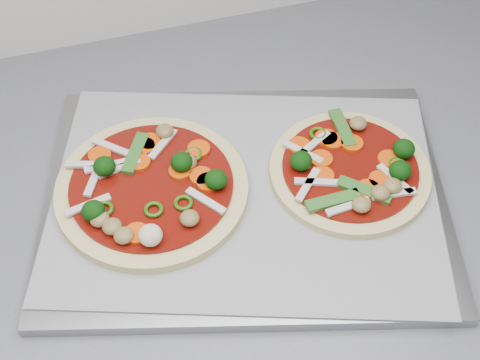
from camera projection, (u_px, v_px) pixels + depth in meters
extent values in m
cube|color=#BABAB7|center=(460.00, 305.00, 1.17)|extent=(3.60, 0.60, 0.86)
cube|color=gray|center=(245.00, 196.00, 0.72)|extent=(0.49, 0.42, 0.01)
cube|color=gray|center=(245.00, 191.00, 0.71)|extent=(0.48, 0.41, 0.00)
cylinder|color=tan|center=(152.00, 189.00, 0.71)|extent=(0.22, 0.22, 0.01)
cylinder|color=#5F180B|center=(151.00, 185.00, 0.70)|extent=(0.19, 0.19, 0.00)
torus|color=#23510A|center=(194.00, 154.00, 0.72)|extent=(0.02, 0.02, 0.00)
ellipsoid|color=#093409|center=(216.00, 180.00, 0.69)|extent=(0.03, 0.03, 0.02)
ellipsoid|color=#093409|center=(104.00, 166.00, 0.70)|extent=(0.03, 0.03, 0.02)
cylinder|color=#E75400|center=(100.00, 155.00, 0.72)|extent=(0.03, 0.03, 0.00)
cylinder|color=#E75400|center=(199.00, 149.00, 0.73)|extent=(0.03, 0.03, 0.00)
cube|color=beige|center=(107.00, 166.00, 0.71)|extent=(0.05, 0.01, 0.00)
torus|color=#23510A|center=(154.00, 209.00, 0.67)|extent=(0.03, 0.03, 0.00)
ellipsoid|color=olive|center=(165.00, 131.00, 0.74)|extent=(0.03, 0.03, 0.01)
cube|color=#306C27|center=(135.00, 153.00, 0.72)|extent=(0.04, 0.06, 0.00)
ellipsoid|color=beige|center=(150.00, 235.00, 0.65)|extent=(0.03, 0.03, 0.02)
ellipsoid|color=olive|center=(124.00, 235.00, 0.65)|extent=(0.03, 0.03, 0.01)
cylinder|color=#E75400|center=(201.00, 176.00, 0.70)|extent=(0.03, 0.03, 0.00)
cube|color=beige|center=(163.00, 144.00, 0.73)|extent=(0.04, 0.04, 0.00)
cube|color=beige|center=(206.00, 201.00, 0.68)|extent=(0.04, 0.04, 0.00)
ellipsoid|color=olive|center=(112.00, 226.00, 0.66)|extent=(0.03, 0.03, 0.01)
cube|color=beige|center=(119.00, 168.00, 0.71)|extent=(0.05, 0.02, 0.00)
torus|color=#23510A|center=(183.00, 203.00, 0.68)|extent=(0.03, 0.03, 0.00)
ellipsoid|color=#093409|center=(93.00, 211.00, 0.66)|extent=(0.03, 0.03, 0.02)
ellipsoid|color=olive|center=(188.00, 162.00, 0.71)|extent=(0.03, 0.03, 0.01)
cube|color=beige|center=(87.00, 165.00, 0.71)|extent=(0.05, 0.02, 0.00)
cylinder|color=#E75400|center=(137.00, 233.00, 0.66)|extent=(0.03, 0.03, 0.00)
torus|color=#23510A|center=(104.00, 209.00, 0.68)|extent=(0.03, 0.03, 0.00)
ellipsoid|color=#093409|center=(182.00, 162.00, 0.71)|extent=(0.03, 0.03, 0.02)
ellipsoid|color=olive|center=(100.00, 219.00, 0.66)|extent=(0.03, 0.03, 0.01)
cube|color=beige|center=(111.00, 147.00, 0.73)|extent=(0.04, 0.04, 0.00)
cylinder|color=#E75400|center=(208.00, 182.00, 0.70)|extent=(0.03, 0.03, 0.00)
cylinder|color=#E75400|center=(144.00, 146.00, 0.73)|extent=(0.03, 0.03, 0.00)
cube|color=beige|center=(94.00, 179.00, 0.70)|extent=(0.03, 0.05, 0.00)
cylinder|color=#E75400|center=(149.00, 142.00, 0.73)|extent=(0.03, 0.03, 0.00)
cylinder|color=#E75400|center=(180.00, 171.00, 0.71)|extent=(0.03, 0.03, 0.00)
ellipsoid|color=olive|center=(190.00, 218.00, 0.66)|extent=(0.03, 0.03, 0.01)
cylinder|color=#E75400|center=(139.00, 162.00, 0.72)|extent=(0.03, 0.03, 0.00)
cube|color=beige|center=(88.00, 205.00, 0.68)|extent=(0.05, 0.02, 0.00)
cylinder|color=tan|center=(350.00, 172.00, 0.72)|extent=(0.24, 0.24, 0.01)
cylinder|color=#5F180B|center=(350.00, 168.00, 0.72)|extent=(0.21, 0.21, 0.00)
cube|color=beige|center=(317.00, 182.00, 0.70)|extent=(0.05, 0.02, 0.00)
cylinder|color=#E75400|center=(332.00, 141.00, 0.74)|extent=(0.04, 0.04, 0.00)
ellipsoid|color=olive|center=(393.00, 186.00, 0.69)|extent=(0.02, 0.02, 0.01)
ellipsoid|color=#093409|center=(301.00, 161.00, 0.71)|extent=(0.03, 0.03, 0.02)
cube|color=#306C27|center=(333.00, 201.00, 0.68)|extent=(0.06, 0.01, 0.00)
cube|color=beige|center=(308.00, 185.00, 0.70)|extent=(0.04, 0.04, 0.00)
ellipsoid|color=#093409|center=(404.00, 149.00, 0.72)|extent=(0.03, 0.03, 0.02)
cylinder|color=#E75400|center=(322.00, 176.00, 0.71)|extent=(0.03, 0.03, 0.00)
ellipsoid|color=olive|center=(361.00, 205.00, 0.68)|extent=(0.03, 0.03, 0.01)
torus|color=#23510A|center=(397.00, 164.00, 0.72)|extent=(0.02, 0.02, 0.00)
cylinder|color=#E75400|center=(299.00, 146.00, 0.73)|extent=(0.03, 0.03, 0.00)
cube|color=beige|center=(303.00, 152.00, 0.73)|extent=(0.04, 0.04, 0.00)
ellipsoid|color=olive|center=(358.00, 123.00, 0.75)|extent=(0.03, 0.03, 0.01)
cylinder|color=#E75400|center=(389.00, 159.00, 0.72)|extent=(0.03, 0.03, 0.00)
cylinder|color=#E75400|center=(380.00, 180.00, 0.70)|extent=(0.03, 0.03, 0.00)
cube|color=beige|center=(395.00, 179.00, 0.70)|extent=(0.02, 0.05, 0.00)
cube|color=beige|center=(394.00, 194.00, 0.69)|extent=(0.05, 0.01, 0.00)
cylinder|color=#E75400|center=(352.00, 143.00, 0.74)|extent=(0.03, 0.03, 0.00)
cylinder|color=#E75400|center=(368.00, 189.00, 0.69)|extent=(0.03, 0.03, 0.00)
cube|color=#306C27|center=(342.00, 128.00, 0.75)|extent=(0.02, 0.06, 0.00)
cube|color=beige|center=(348.00, 207.00, 0.68)|extent=(0.05, 0.01, 0.00)
cube|color=#306C27|center=(364.00, 190.00, 0.69)|extent=(0.05, 0.05, 0.00)
ellipsoid|color=olive|center=(381.00, 193.00, 0.69)|extent=(0.03, 0.03, 0.01)
cube|color=beige|center=(314.00, 144.00, 0.74)|extent=(0.05, 0.03, 0.00)
cylinder|color=#E75400|center=(321.00, 159.00, 0.72)|extent=(0.03, 0.03, 0.00)
ellipsoid|color=#093409|center=(400.00, 170.00, 0.70)|extent=(0.03, 0.03, 0.02)
torus|color=#23510A|center=(318.00, 134.00, 0.75)|extent=(0.02, 0.02, 0.00)
cylinder|color=#E75400|center=(326.00, 138.00, 0.74)|extent=(0.03, 0.03, 0.00)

